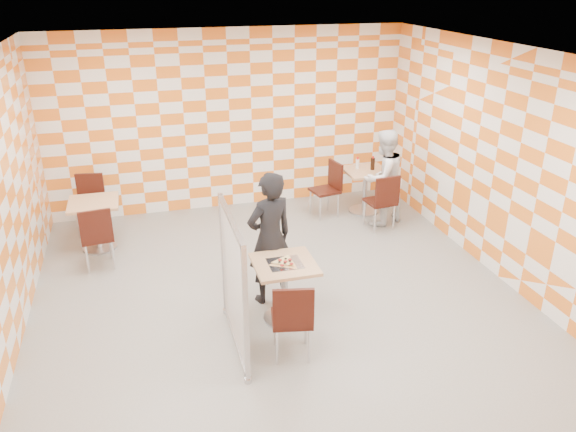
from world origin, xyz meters
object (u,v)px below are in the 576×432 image
object	(u,v)px
partition	(233,282)
man_white	(383,178)
chair_second_side	(330,185)
chair_second_front	(383,198)
chair_main_front	(292,316)
sport_bottle	(357,163)
main_table	(285,281)
second_table	(365,184)
soda_bottle	(373,164)
man_dark	(270,238)
chair_empty_far	(90,199)
empty_table	(95,217)
chair_empty_near	(97,233)

from	to	relation	value
partition	man_white	size ratio (longest dim) A/B	0.99
chair_second_side	man_white	size ratio (longest dim) A/B	0.59
chair_second_front	partition	size ratio (longest dim) A/B	0.60
chair_main_front	sport_bottle	bearing A→B (deg)	59.30
main_table	man_white	distance (m)	3.21
second_table	soda_bottle	distance (m)	0.36
chair_second_front	man_dark	bearing A→B (deg)	-145.27
man_dark	chair_main_front	bearing A→B (deg)	68.61
main_table	man_dark	distance (m)	0.59
second_table	man_dark	world-z (taller)	man_dark
chair_second_front	chair_empty_far	bearing A→B (deg)	164.96
chair_main_front	soda_bottle	distance (m)	4.29
chair_main_front	man_dark	size ratio (longest dim) A/B	0.55
empty_table	chair_empty_near	size ratio (longest dim) A/B	0.81
chair_second_front	man_dark	world-z (taller)	man_dark
chair_second_front	chair_second_side	size ratio (longest dim) A/B	1.00
chair_second_front	sport_bottle	distance (m)	0.95
chair_main_front	man_dark	world-z (taller)	man_dark
chair_second_side	soda_bottle	world-z (taller)	soda_bottle
chair_empty_far	sport_bottle	bearing A→B (deg)	-3.84
chair_main_front	second_table	bearing A→B (deg)	57.18
chair_second_front	chair_empty_near	bearing A→B (deg)	-177.90
chair_main_front	sport_bottle	size ratio (longest dim) A/B	4.62
second_table	man_dark	xyz separation A→B (m)	(-2.21, -2.30, 0.33)
chair_second_side	second_table	bearing A→B (deg)	-2.54
chair_main_front	soda_bottle	xyz separation A→B (m)	(2.40, 3.54, 0.31)
partition	sport_bottle	world-z (taller)	partition
chair_second_front	soda_bottle	distance (m)	0.84
chair_second_side	chair_empty_near	distance (m)	3.79
empty_table	chair_main_front	xyz separation A→B (m)	(2.06, -3.29, 0.04)
main_table	chair_empty_far	size ratio (longest dim) A/B	0.81
man_white	sport_bottle	distance (m)	0.66
empty_table	chair_second_front	bearing A→B (deg)	-6.89
second_table	chair_second_side	size ratio (longest dim) A/B	0.81
empty_table	chair_main_front	distance (m)	3.88
soda_bottle	chair_empty_far	bearing A→B (deg)	174.79
empty_table	man_dark	xyz separation A→B (m)	(2.13, -2.04, 0.33)
second_table	partition	world-z (taller)	partition
partition	soda_bottle	world-z (taller)	partition
main_table	second_table	size ratio (longest dim) A/B	1.00
empty_table	sport_bottle	distance (m)	4.26
second_table	chair_empty_far	distance (m)	4.46
main_table	man_white	bearing A→B (deg)	45.40
chair_main_front	partition	size ratio (longest dim) A/B	0.60
second_table	chair_second_front	size ratio (longest dim) A/B	0.81
sport_bottle	chair_second_side	bearing A→B (deg)	-169.63
chair_second_front	chair_empty_far	world-z (taller)	same
main_table	chair_main_front	size ratio (longest dim) A/B	0.81
chair_main_front	man_white	distance (m)	3.86
chair_empty_far	chair_second_side	bearing A→B (deg)	-5.78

